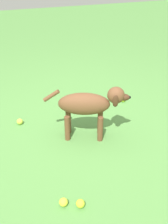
% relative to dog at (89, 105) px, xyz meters
% --- Properties ---
extents(ground, '(14.00, 14.00, 0.00)m').
position_rel_dog_xyz_m(ground, '(-0.16, 0.07, -0.36)').
color(ground, '#548C42').
extents(dog, '(0.77, 0.38, 0.55)m').
position_rel_dog_xyz_m(dog, '(0.00, 0.00, 0.00)').
color(dog, brown).
rests_on(dog, ground).
extents(tennis_ball_0, '(0.07, 0.07, 0.07)m').
position_rel_dog_xyz_m(tennis_ball_0, '(-0.36, -0.79, -0.33)').
color(tennis_ball_0, '#C1DE30').
rests_on(tennis_ball_0, ground).
extents(tennis_ball_1, '(0.07, 0.07, 0.07)m').
position_rel_dog_xyz_m(tennis_ball_1, '(-0.47, -0.74, -0.33)').
color(tennis_ball_1, '#D0DB37').
rests_on(tennis_ball_1, ground).
extents(tennis_ball_2, '(0.07, 0.07, 0.07)m').
position_rel_dog_xyz_m(tennis_ball_2, '(-0.62, 0.45, -0.33)').
color(tennis_ball_2, '#C3D341').
rests_on(tennis_ball_2, ground).
extents(tennis_ball_3, '(0.07, 0.07, 0.07)m').
position_rel_dog_xyz_m(tennis_ball_3, '(0.65, 0.52, -0.33)').
color(tennis_ball_3, '#C1E42B').
rests_on(tennis_ball_3, ground).
extents(water_bowl, '(0.22, 0.22, 0.06)m').
position_rel_dog_xyz_m(water_bowl, '(0.17, 0.56, -0.33)').
color(water_bowl, blue).
rests_on(water_bowl, ground).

